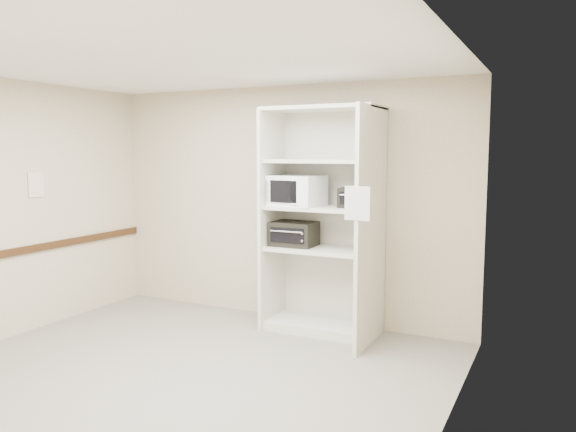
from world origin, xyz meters
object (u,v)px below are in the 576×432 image
at_px(microwave, 297,191).
at_px(toaster_oven_lower, 294,234).
at_px(toaster_oven_upper, 357,198).
at_px(shelving_unit, 326,229).

distance_m(microwave, toaster_oven_lower, 0.48).
bearing_deg(toaster_oven_upper, toaster_oven_lower, 177.10).
bearing_deg(toaster_oven_lower, microwave, -38.77).
height_order(shelving_unit, microwave, shelving_unit).
relative_size(microwave, toaster_oven_upper, 1.52).
relative_size(shelving_unit, microwave, 4.48).
bearing_deg(shelving_unit, toaster_oven_lower, -177.38).
bearing_deg(shelving_unit, microwave, -169.80).
distance_m(shelving_unit, toaster_oven_upper, 0.48).
xyz_separation_m(shelving_unit, toaster_oven_upper, (0.33, 0.02, 0.34)).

